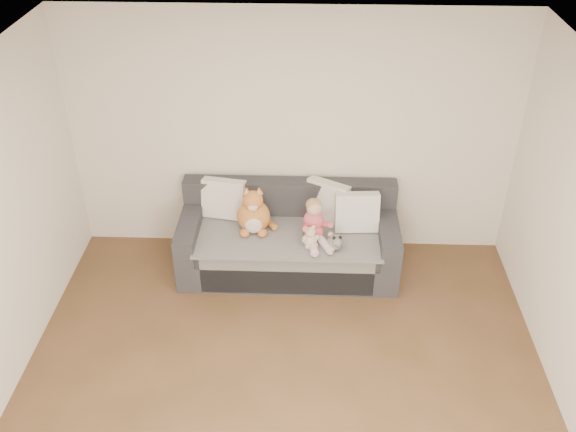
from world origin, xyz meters
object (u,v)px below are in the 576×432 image
object	(u,v)px
sippy_cup	(307,235)
teddy_bear	(310,238)
plush_cat	(254,214)
sofa	(289,241)
toddler	(315,224)

from	to	relation	value
sippy_cup	teddy_bear	bearing A→B (deg)	-70.59
teddy_bear	sippy_cup	xyz separation A→B (m)	(-0.04, 0.10, -0.04)
plush_cat	sofa	bearing A→B (deg)	2.98
plush_cat	teddy_bear	size ratio (longest dim) A/B	2.20
sofa	toddler	size ratio (longest dim) A/B	4.82
teddy_bear	sippy_cup	size ratio (longest dim) A/B	2.12
sofa	plush_cat	size ratio (longest dim) A/B	4.32
sofa	plush_cat	distance (m)	0.49
teddy_bear	sippy_cup	distance (m)	0.11
toddler	teddy_bear	xyz separation A→B (m)	(-0.04, -0.11, -0.09)
toddler	plush_cat	distance (m)	0.62
toddler	teddy_bear	bearing A→B (deg)	-127.41
teddy_bear	sofa	bearing A→B (deg)	104.20
sofa	plush_cat	bearing A→B (deg)	-174.43
toddler	plush_cat	world-z (taller)	plush_cat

